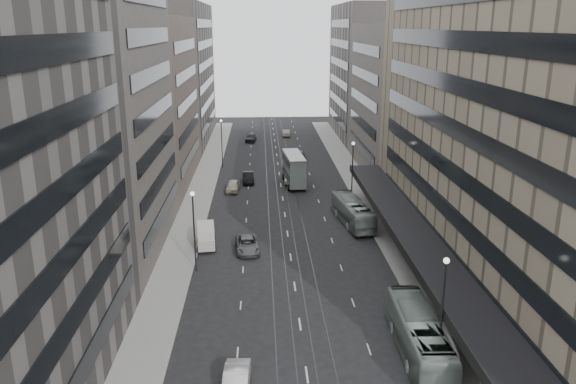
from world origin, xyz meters
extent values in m
plane|color=black|center=(0.00, 0.00, 0.00)|extent=(220.00, 220.00, 0.00)
cube|color=gray|center=(12.00, 37.50, 0.07)|extent=(4.00, 125.00, 0.15)
cube|color=gray|center=(-12.00, 37.50, 0.07)|extent=(4.00, 125.00, 0.15)
cube|color=gray|center=(21.50, 8.00, 15.00)|extent=(15.00, 60.00, 30.00)
cube|color=black|center=(12.00, 8.00, 4.00)|extent=(4.40, 60.00, 0.50)
cube|color=#554F49|center=(21.50, 52.00, 12.00)|extent=(15.00, 28.00, 24.00)
cube|color=slate|center=(21.50, 82.00, 14.00)|extent=(15.00, 32.00, 28.00)
cube|color=#554F49|center=(-21.50, 19.00, 17.00)|extent=(15.00, 26.00, 34.00)
cube|color=#65584F|center=(-21.50, 46.00, 12.50)|extent=(15.00, 28.00, 25.00)
cube|color=slate|center=(-21.50, 79.00, 14.00)|extent=(15.00, 38.00, 28.00)
cylinder|color=#262628|center=(9.70, -5.00, 4.00)|extent=(0.16, 0.16, 8.00)
sphere|color=silver|center=(9.70, -5.00, 8.10)|extent=(0.44, 0.44, 0.44)
cylinder|color=#262628|center=(9.70, 35.00, 4.00)|extent=(0.16, 0.16, 8.00)
sphere|color=silver|center=(9.70, 35.00, 8.10)|extent=(0.44, 0.44, 0.44)
cylinder|color=#262628|center=(-9.70, 12.00, 4.00)|extent=(0.16, 0.16, 8.00)
sphere|color=silver|center=(-9.70, 12.00, 8.10)|extent=(0.44, 0.44, 0.44)
cylinder|color=#262628|center=(-9.70, 55.00, 4.00)|extent=(0.16, 0.16, 8.00)
sphere|color=silver|center=(-9.70, 55.00, 8.10)|extent=(0.44, 0.44, 0.44)
imported|color=gray|center=(8.50, -3.91, 1.63)|extent=(3.02, 11.78, 3.26)
imported|color=#949F97|center=(8.21, 25.10, 1.55)|extent=(4.10, 11.38, 3.10)
cube|color=slate|center=(2.01, 43.08, 1.62)|extent=(3.22, 9.00, 2.25)
cube|color=slate|center=(2.01, 43.08, 3.72)|extent=(3.14, 8.65, 1.96)
cube|color=silver|center=(2.01, 43.08, 4.76)|extent=(3.22, 9.00, 0.12)
cylinder|color=black|center=(1.07, 39.81, 0.49)|extent=(0.36, 1.00, 0.98)
cylinder|color=black|center=(3.51, 40.03, 0.49)|extent=(0.36, 1.00, 0.98)
cylinder|color=black|center=(0.51, 46.14, 0.49)|extent=(0.36, 1.00, 0.98)
cylinder|color=black|center=(2.95, 46.35, 0.49)|extent=(0.36, 1.00, 0.98)
cube|color=slate|center=(9.20, -6.06, 1.00)|extent=(2.67, 5.13, 1.28)
cube|color=#A3A39E|center=(9.20, -6.06, 2.14)|extent=(2.61, 5.03, 1.00)
cylinder|color=black|center=(7.97, -7.53, 0.37)|extent=(0.30, 0.75, 0.73)
cylinder|color=black|center=(10.01, -7.80, 0.37)|extent=(0.30, 0.75, 0.73)
cylinder|color=black|center=(8.39, -4.32, 0.37)|extent=(0.30, 0.75, 0.73)
cylinder|color=black|center=(10.43, -4.59, 0.37)|extent=(0.30, 0.75, 0.73)
cube|color=#BCB8AA|center=(-9.20, 18.09, 0.96)|extent=(2.25, 4.26, 1.26)
cube|color=silver|center=(-9.20, 18.09, 2.08)|extent=(2.20, 4.17, 0.99)
cylinder|color=black|center=(-9.98, 16.65, 0.33)|extent=(0.25, 0.67, 0.65)
cylinder|color=black|center=(-8.15, 16.84, 0.33)|extent=(0.25, 0.67, 0.65)
cylinder|color=black|center=(-10.25, 19.34, 0.33)|extent=(0.25, 0.67, 0.65)
cylinder|color=black|center=(-8.42, 19.53, 0.33)|extent=(0.25, 0.67, 0.65)
imported|color=silver|center=(-4.91, -7.83, 0.80)|extent=(1.94, 4.95, 1.61)
imported|color=#58585A|center=(-4.64, 16.94, 0.74)|extent=(2.97, 5.56, 1.48)
imported|color=#B0A892|center=(-7.23, 40.06, 0.80)|extent=(2.20, 4.80, 1.60)
imported|color=black|center=(-5.06, 44.82, 0.79)|extent=(1.93, 4.90, 1.59)
imported|color=white|center=(1.71, 44.42, 0.66)|extent=(2.43, 4.88, 1.33)
imported|color=#505052|center=(3.85, 60.16, 0.86)|extent=(2.50, 5.94, 1.71)
imported|color=#29292C|center=(-5.04, 77.26, 0.85)|extent=(2.61, 5.18, 1.69)
imported|color=#B6A997|center=(2.68, 82.76, 0.72)|extent=(1.55, 4.40, 1.45)
camera|label=1|loc=(-3.04, -40.19, 23.75)|focal=35.00mm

